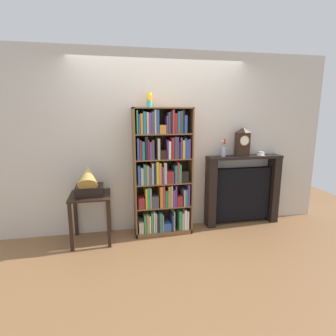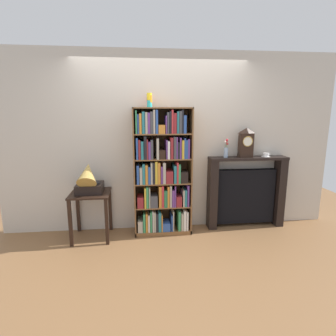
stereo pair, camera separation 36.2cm
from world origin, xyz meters
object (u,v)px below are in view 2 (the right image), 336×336
object	(u,v)px
side_table_left	(91,203)
teacup_with_saucer	(266,155)
bookshelf	(162,174)
flower_vase	(226,150)
cup_stack	(149,100)
gramophone	(89,180)
mantel_clock	(246,143)
fireplace_mantel	(246,193)

from	to	relation	value
side_table_left	teacup_with_saucer	xyz separation A→B (m)	(2.60, 0.15, 0.62)
bookshelf	side_table_left	xyz separation A→B (m)	(-1.01, -0.08, -0.38)
side_table_left	flower_vase	world-z (taller)	flower_vase
teacup_with_saucer	cup_stack	bearing A→B (deg)	-179.64
teacup_with_saucer	flower_vase	bearing A→B (deg)	179.77
flower_vase	teacup_with_saucer	size ratio (longest dim) A/B	2.07
gramophone	flower_vase	xyz separation A→B (m)	(1.97, 0.22, 0.35)
bookshelf	flower_vase	bearing A→B (deg)	4.57
side_table_left	mantel_clock	bearing A→B (deg)	3.77
fireplace_mantel	mantel_clock	xyz separation A→B (m)	(-0.05, -0.02, 0.78)
gramophone	mantel_clock	world-z (taller)	mantel_clock
flower_vase	teacup_with_saucer	bearing A→B (deg)	-0.23
mantel_clock	flower_vase	distance (m)	0.32
bookshelf	gramophone	size ratio (longest dim) A/B	3.69
bookshelf	mantel_clock	distance (m)	1.34
fireplace_mantel	teacup_with_saucer	bearing A→B (deg)	-4.29
side_table_left	mantel_clock	world-z (taller)	mantel_clock
mantel_clock	bookshelf	bearing A→B (deg)	-176.73
flower_vase	teacup_with_saucer	world-z (taller)	flower_vase
fireplace_mantel	flower_vase	world-z (taller)	flower_vase
fireplace_mantel	side_table_left	bearing A→B (deg)	-175.75
fireplace_mantel	mantel_clock	size ratio (longest dim) A/B	2.73
mantel_clock	gramophone	bearing A→B (deg)	-174.71
mantel_clock	flower_vase	bearing A→B (deg)	179.07
bookshelf	gramophone	world-z (taller)	bookshelf
flower_vase	gramophone	bearing A→B (deg)	-173.77
cup_stack	mantel_clock	xyz separation A→B (m)	(1.42, 0.01, -0.61)
flower_vase	teacup_with_saucer	distance (m)	0.63
cup_stack	flower_vase	distance (m)	1.33
cup_stack	side_table_left	xyz separation A→B (m)	(-0.85, -0.14, -1.42)
bookshelf	gramophone	bearing A→B (deg)	-172.20
cup_stack	fireplace_mantel	bearing A→B (deg)	1.22
cup_stack	mantel_clock	bearing A→B (deg)	0.34
fireplace_mantel	teacup_with_saucer	size ratio (longest dim) A/B	8.81
cup_stack	fireplace_mantel	distance (m)	2.02
mantel_clock	flower_vase	xyz separation A→B (m)	(-0.30, 0.00, -0.11)
gramophone	mantel_clock	distance (m)	2.33
fireplace_mantel	gramophone	bearing A→B (deg)	-174.26
flower_vase	fireplace_mantel	bearing A→B (deg)	2.95
cup_stack	fireplace_mantel	world-z (taller)	cup_stack
cup_stack	fireplace_mantel	xyz separation A→B (m)	(1.47, 0.03, -1.39)
gramophone	mantel_clock	bearing A→B (deg)	5.29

